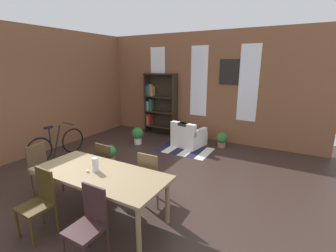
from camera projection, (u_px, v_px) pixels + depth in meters
name	position (u px, v px, depth m)	size (l,w,h in m)	color
ground_plane	(117.00, 193.00, 4.50)	(10.40, 10.40, 0.00)	#342520
back_wall_brick	(200.00, 87.00, 7.50)	(7.45, 0.12, 3.32)	brown
left_wall_brick	(6.00, 95.00, 5.63)	(0.12, 9.00, 3.32)	brown
window_pane_0	(158.00, 80.00, 8.11)	(0.55, 0.02, 2.16)	white
window_pane_1	(199.00, 82.00, 7.40)	(0.55, 0.02, 2.16)	white
window_pane_2	(249.00, 84.00, 6.69)	(0.55, 0.02, 2.16)	white
dining_table	(100.00, 177.00, 3.64)	(2.17, 0.94, 0.76)	olive
vase_on_table	(95.00, 165.00, 3.63)	(0.10, 0.10, 0.22)	silver
tealight_candle_0	(88.00, 171.00, 3.62)	(0.04, 0.04, 0.03)	silver
dining_chair_far_left	(108.00, 165.00, 4.50)	(0.42, 0.42, 0.95)	#392916
dining_chair_near_left	(40.00, 200.00, 3.33)	(0.41, 0.41, 0.95)	#3F2F12
dining_chair_far_right	(152.00, 176.00, 4.04)	(0.41, 0.41, 0.95)	brown
dining_chair_head_left	(42.00, 168.00, 4.37)	(0.44, 0.44, 0.95)	brown
dining_chair_near_right	(89.00, 222.00, 2.87)	(0.40, 0.40, 0.95)	#351F1F
bookshelf_tall	(158.00, 104.00, 8.10)	(1.13, 0.33, 2.06)	#2D2319
armchair_white	(188.00, 137.00, 7.01)	(0.92, 0.92, 0.75)	white
bicycle_second	(57.00, 145.00, 6.13)	(0.44, 1.64, 0.88)	black
potted_plant_by_shelf	(138.00, 135.00, 7.16)	(0.36, 0.36, 0.51)	silver
potted_plant_corner	(110.00, 153.00, 5.78)	(0.32, 0.32, 0.46)	#9E6042
potted_plant_window	(222.00, 139.00, 6.90)	(0.32, 0.32, 0.44)	#9E6042
striped_rug	(184.00, 150.00, 6.74)	(1.49, 0.99, 0.01)	#1E1E33
framed_picture	(229.00, 72.00, 6.88)	(0.56, 0.03, 0.72)	black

